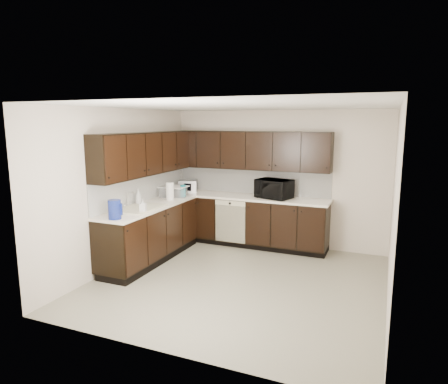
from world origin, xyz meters
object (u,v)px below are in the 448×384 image
object	(u,v)px
sink	(139,213)
blue_pitcher	(115,209)
microwave	(274,189)
toaster_oven	(188,186)
storage_bin	(174,192)

from	to	relation	value
sink	blue_pitcher	world-z (taller)	blue_pitcher
microwave	blue_pitcher	world-z (taller)	microwave
toaster_oven	storage_bin	bearing A→B (deg)	-111.16
toaster_oven	storage_bin	xyz separation A→B (m)	(0.01, -0.57, -0.02)
sink	toaster_oven	bearing A→B (deg)	91.17
microwave	toaster_oven	size ratio (longest dim) A/B	1.73
storage_bin	blue_pitcher	bearing A→B (deg)	-86.84
toaster_oven	storage_bin	distance (m)	0.57
storage_bin	blue_pitcher	world-z (taller)	blue_pitcher
sink	storage_bin	bearing A→B (deg)	91.48
storage_bin	blue_pitcher	distance (m)	1.83
microwave	storage_bin	size ratio (longest dim) A/B	1.32
storage_bin	blue_pitcher	xyz separation A→B (m)	(0.10, -1.83, 0.05)
storage_bin	sink	bearing A→B (deg)	-88.52
microwave	toaster_oven	world-z (taller)	microwave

